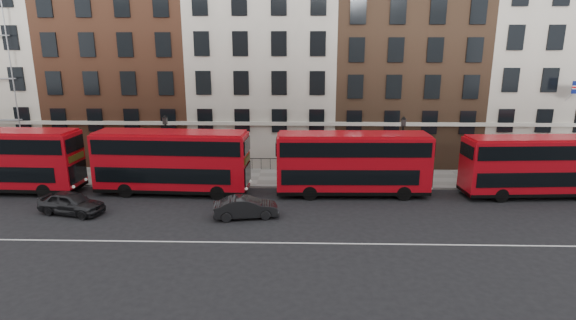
{
  "coord_description": "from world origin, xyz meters",
  "views": [
    {
      "loc": [
        3.37,
        -25.15,
        10.78
      ],
      "look_at": [
        2.56,
        5.0,
        3.0
      ],
      "focal_mm": 28.0,
      "sensor_mm": 36.0,
      "label": 1
    }
  ],
  "objects_px": {
    "bus_c": "(352,162)",
    "car_front": "(246,207)",
    "bus_b": "(171,161)",
    "bus_a": "(2,159)",
    "car_rear": "(71,203)",
    "bus_d": "(537,165)"
  },
  "relations": [
    {
      "from": "car_rear",
      "to": "car_front",
      "type": "relative_size",
      "value": 1.05
    },
    {
      "from": "bus_c",
      "to": "car_front",
      "type": "distance_m",
      "value": 8.8
    },
    {
      "from": "bus_b",
      "to": "car_front",
      "type": "xyz_separation_m",
      "value": [
        5.98,
        -4.67,
        -1.83
      ]
    },
    {
      "from": "bus_d",
      "to": "car_rear",
      "type": "bearing_deg",
      "value": -175.97
    },
    {
      "from": "car_front",
      "to": "bus_c",
      "type": "bearing_deg",
      "value": -67.72
    },
    {
      "from": "bus_c",
      "to": "car_rear",
      "type": "height_order",
      "value": "bus_c"
    },
    {
      "from": "bus_a",
      "to": "car_front",
      "type": "relative_size",
      "value": 2.73
    },
    {
      "from": "car_front",
      "to": "bus_a",
      "type": "bearing_deg",
      "value": 65.38
    },
    {
      "from": "bus_b",
      "to": "car_rear",
      "type": "height_order",
      "value": "bus_b"
    },
    {
      "from": "bus_a",
      "to": "bus_b",
      "type": "relative_size",
      "value": 1.01
    },
    {
      "from": "bus_b",
      "to": "bus_c",
      "type": "bearing_deg",
      "value": 2.81
    },
    {
      "from": "bus_c",
      "to": "car_rear",
      "type": "distance_m",
      "value": 19.29
    },
    {
      "from": "bus_c",
      "to": "bus_d",
      "type": "xyz_separation_m",
      "value": [
        13.28,
        -0.0,
        -0.1
      ]
    },
    {
      "from": "bus_b",
      "to": "bus_d",
      "type": "xyz_separation_m",
      "value": [
        26.5,
        -0.0,
        -0.14
      ]
    },
    {
      "from": "bus_c",
      "to": "car_front",
      "type": "bearing_deg",
      "value": -148.41
    },
    {
      "from": "bus_d",
      "to": "car_front",
      "type": "distance_m",
      "value": 21.11
    },
    {
      "from": "bus_b",
      "to": "car_rear",
      "type": "relative_size",
      "value": 2.59
    },
    {
      "from": "bus_c",
      "to": "car_rear",
      "type": "xyz_separation_m",
      "value": [
        -18.72,
        -4.29,
        -1.74
      ]
    },
    {
      "from": "bus_a",
      "to": "bus_c",
      "type": "height_order",
      "value": "bus_a"
    },
    {
      "from": "car_rear",
      "to": "bus_a",
      "type": "bearing_deg",
      "value": 73.03
    },
    {
      "from": "bus_a",
      "to": "bus_b",
      "type": "xyz_separation_m",
      "value": [
        12.63,
        0.0,
        -0.03
      ]
    },
    {
      "from": "car_front",
      "to": "bus_d",
      "type": "bearing_deg",
      "value": -87.73
    }
  ]
}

